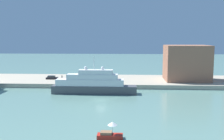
{
  "coord_description": "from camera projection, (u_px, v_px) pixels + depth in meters",
  "views": [
    {
      "loc": [
        7.25,
        -69.38,
        17.37
      ],
      "look_at": [
        2.87,
        6.0,
        7.75
      ],
      "focal_mm": 41.35,
      "sensor_mm": 36.0,
      "label": 1
    }
  ],
  "objects": [
    {
      "name": "ground",
      "position": [
        100.0,
        100.0,
        71.32
      ],
      "size": [
        400.0,
        400.0,
        0.0
      ],
      "primitive_type": "plane",
      "color": "slate"
    },
    {
      "name": "quay_dock",
      "position": [
        108.0,
        81.0,
        98.71
      ],
      "size": [
        110.0,
        23.5,
        1.5
      ],
      "primitive_type": "cube",
      "color": "#ADA38E",
      "rests_on": "ground"
    },
    {
      "name": "large_yacht",
      "position": [
        93.0,
        84.0,
        79.75
      ],
      "size": [
        26.15,
        3.82,
        11.44
      ],
      "color": "#4C4C51",
      "rests_on": "ground"
    },
    {
      "name": "small_motorboat",
      "position": [
        110.0,
        134.0,
        44.33
      ],
      "size": [
        4.43,
        1.69,
        3.01
      ],
      "color": "#B22319",
      "rests_on": "ground"
    },
    {
      "name": "harbor_building",
      "position": [
        186.0,
        63.0,
        95.1
      ],
      "size": [
        15.64,
        12.68,
        12.97
      ],
      "primitive_type": "cube",
      "color": "#9E664C",
      "rests_on": "quay_dock"
    },
    {
      "name": "parked_car",
      "position": [
        52.0,
        78.0,
        98.25
      ],
      "size": [
        4.37,
        1.88,
        1.32
      ],
      "color": "black",
      "rests_on": "quay_dock"
    },
    {
      "name": "person_figure",
      "position": [
        62.0,
        78.0,
        96.67
      ],
      "size": [
        0.36,
        0.36,
        1.83
      ],
      "color": "#4C4C4C",
      "rests_on": "quay_dock"
    },
    {
      "name": "mooring_bollard",
      "position": [
        116.0,
        83.0,
        88.11
      ],
      "size": [
        0.44,
        0.44,
        0.86
      ],
      "primitive_type": "cylinder",
      "color": "black",
      "rests_on": "quay_dock"
    }
  ]
}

